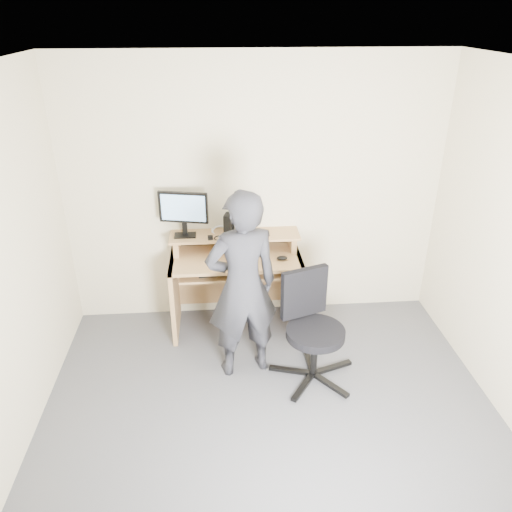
{
  "coord_description": "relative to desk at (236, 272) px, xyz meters",
  "views": [
    {
      "loc": [
        -0.35,
        -2.63,
        2.79
      ],
      "look_at": [
        -0.05,
        1.05,
        0.95
      ],
      "focal_mm": 35.0,
      "sensor_mm": 36.0,
      "label": 1
    }
  ],
  "objects": [
    {
      "name": "ground",
      "position": [
        0.2,
        -1.53,
        -0.55
      ],
      "size": [
        3.5,
        3.5,
        0.0
      ],
      "primitive_type": "plane",
      "color": "#535358",
      "rests_on": "ground"
    },
    {
      "name": "mouse",
      "position": [
        0.41,
        -0.18,
        0.22
      ],
      "size": [
        0.11,
        0.08,
        0.04
      ],
      "primitive_type": "ellipsoid",
      "rotation": [
        0.0,
        0.0,
        0.23
      ],
      "color": "black",
      "rests_on": "desk"
    },
    {
      "name": "desk",
      "position": [
        0.0,
        0.0,
        0.0
      ],
      "size": [
        1.2,
        0.6,
        0.91
      ],
      "color": "tan",
      "rests_on": "ground"
    },
    {
      "name": "person",
      "position": [
        0.02,
        -0.73,
        0.26
      ],
      "size": [
        0.66,
        0.51,
        1.62
      ],
      "primitive_type": "imported",
      "rotation": [
        0.0,
        0.0,
        3.38
      ],
      "color": "black",
      "rests_on": "ground"
    },
    {
      "name": "charger",
      "position": [
        -0.22,
        -0.03,
        0.38
      ],
      "size": [
        0.05,
        0.04,
        0.03
      ],
      "primitive_type": "cube",
      "rotation": [
        0.0,
        0.0,
        0.09
      ],
      "color": "black",
      "rests_on": "desk"
    },
    {
      "name": "external_drive",
      "position": [
        -0.06,
        0.07,
        0.46
      ],
      "size": [
        0.1,
        0.14,
        0.2
      ],
      "primitive_type": "cube",
      "rotation": [
        0.0,
        0.0,
        -0.24
      ],
      "color": "black",
      "rests_on": "desk"
    },
    {
      "name": "smartphone",
      "position": [
        0.29,
        0.06,
        0.37
      ],
      "size": [
        0.07,
        0.13,
        0.01
      ],
      "primitive_type": "cube",
      "rotation": [
        0.0,
        0.0,
        -0.01
      ],
      "color": "black",
      "rests_on": "desk"
    },
    {
      "name": "monitor",
      "position": [
        -0.46,
        0.06,
        0.62
      ],
      "size": [
        0.44,
        0.13,
        0.43
      ],
      "rotation": [
        0.0,
        0.0,
        -0.22
      ],
      "color": "black",
      "rests_on": "desk"
    },
    {
      "name": "back_wall",
      "position": [
        0.2,
        0.22,
        0.7
      ],
      "size": [
        3.5,
        0.02,
        2.5
      ],
      "primitive_type": "cube",
      "color": "beige",
      "rests_on": "ground"
    },
    {
      "name": "travel_mug",
      "position": [
        0.01,
        0.08,
        0.45
      ],
      "size": [
        0.09,
        0.09,
        0.17
      ],
      "primitive_type": "cylinder",
      "rotation": [
        0.0,
        0.0,
        -0.23
      ],
      "color": "#ADAEB2",
      "rests_on": "desk"
    },
    {
      "name": "ceiling",
      "position": [
        0.2,
        -1.53,
        1.95
      ],
      "size": [
        3.5,
        3.5,
        0.02
      ],
      "primitive_type": "cube",
      "color": "white",
      "rests_on": "back_wall"
    },
    {
      "name": "office_chair",
      "position": [
        0.57,
        -0.83,
        -0.05
      ],
      "size": [
        0.72,
        0.69,
        0.91
      ],
      "rotation": [
        0.0,
        0.0,
        0.34
      ],
      "color": "black",
      "rests_on": "ground"
    },
    {
      "name": "keyboard",
      "position": [
        -0.12,
        -0.17,
        0.12
      ],
      "size": [
        0.47,
        0.22,
        0.03
      ],
      "primitive_type": "cube",
      "rotation": [
        0.0,
        0.0,
        0.09
      ],
      "color": "black",
      "rests_on": "desk"
    },
    {
      "name": "headphones",
      "position": [
        -0.14,
        0.14,
        0.37
      ],
      "size": [
        0.19,
        0.19,
        0.06
      ],
      "primitive_type": "torus",
      "rotation": [
        0.26,
        0.0,
        -0.27
      ],
      "color": "silver",
      "rests_on": "desk"
    }
  ]
}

